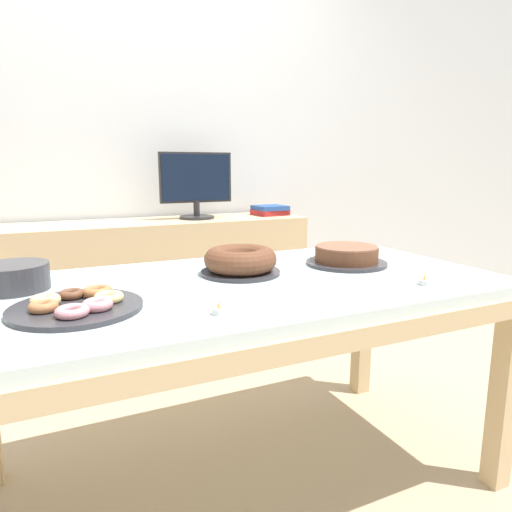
{
  "coord_description": "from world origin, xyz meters",
  "views": [
    {
      "loc": [
        -0.57,
        -1.32,
        1.1
      ],
      "look_at": [
        0.09,
        0.09,
        0.8
      ],
      "focal_mm": 32.0,
      "sensor_mm": 36.0,
      "label": 1
    }
  ],
  "objects_px": {
    "tealight_right_edge": "(238,257)",
    "tealight_near_front": "(219,310)",
    "plate_stack": "(12,277)",
    "tealight_left_edge": "(424,282)",
    "pastry_platter": "(77,305)",
    "book_stack": "(270,210)",
    "computer_monitor": "(196,186)",
    "cake_chocolate_round": "(346,256)",
    "cake_golden_bundt": "(240,261)"
  },
  "relations": [
    {
      "from": "tealight_left_edge",
      "to": "computer_monitor",
      "type": "bearing_deg",
      "value": 99.8
    },
    {
      "from": "tealight_left_edge",
      "to": "tealight_right_edge",
      "type": "relative_size",
      "value": 1.0
    },
    {
      "from": "computer_monitor",
      "to": "tealight_right_edge",
      "type": "bearing_deg",
      "value": -97.6
    },
    {
      "from": "cake_chocolate_round",
      "to": "cake_golden_bundt",
      "type": "relative_size",
      "value": 1.11
    },
    {
      "from": "tealight_right_edge",
      "to": "tealight_near_front",
      "type": "distance_m",
      "value": 0.69
    },
    {
      "from": "book_stack",
      "to": "tealight_right_edge",
      "type": "relative_size",
      "value": 5.36
    },
    {
      "from": "computer_monitor",
      "to": "cake_chocolate_round",
      "type": "bearing_deg",
      "value": -79.22
    },
    {
      "from": "cake_chocolate_round",
      "to": "plate_stack",
      "type": "height_order",
      "value": "plate_stack"
    },
    {
      "from": "computer_monitor",
      "to": "cake_chocolate_round",
      "type": "height_order",
      "value": "computer_monitor"
    },
    {
      "from": "plate_stack",
      "to": "tealight_right_edge",
      "type": "bearing_deg",
      "value": 9.59
    },
    {
      "from": "tealight_near_front",
      "to": "computer_monitor",
      "type": "bearing_deg",
      "value": 74.07
    },
    {
      "from": "plate_stack",
      "to": "tealight_left_edge",
      "type": "height_order",
      "value": "plate_stack"
    },
    {
      "from": "book_stack",
      "to": "computer_monitor",
      "type": "bearing_deg",
      "value": -179.83
    },
    {
      "from": "book_stack",
      "to": "pastry_platter",
      "type": "xyz_separation_m",
      "value": [
        -1.23,
        -1.32,
        -0.09
      ]
    },
    {
      "from": "pastry_platter",
      "to": "tealight_left_edge",
      "type": "height_order",
      "value": "pastry_platter"
    },
    {
      "from": "cake_golden_bundt",
      "to": "plate_stack",
      "type": "bearing_deg",
      "value": 172.03
    },
    {
      "from": "book_stack",
      "to": "pastry_platter",
      "type": "bearing_deg",
      "value": -132.91
    },
    {
      "from": "plate_stack",
      "to": "tealight_right_edge",
      "type": "height_order",
      "value": "plate_stack"
    },
    {
      "from": "cake_chocolate_round",
      "to": "pastry_platter",
      "type": "bearing_deg",
      "value": -170.07
    },
    {
      "from": "cake_golden_bundt",
      "to": "tealight_right_edge",
      "type": "height_order",
      "value": "cake_golden_bundt"
    },
    {
      "from": "computer_monitor",
      "to": "plate_stack",
      "type": "xyz_separation_m",
      "value": [
        -0.91,
        -1.02,
        -0.22
      ]
    },
    {
      "from": "cake_golden_bundt",
      "to": "plate_stack",
      "type": "xyz_separation_m",
      "value": [
        -0.7,
        0.1,
        -0.01
      ]
    },
    {
      "from": "tealight_right_edge",
      "to": "book_stack",
      "type": "bearing_deg",
      "value": 56.27
    },
    {
      "from": "pastry_platter",
      "to": "book_stack",
      "type": "bearing_deg",
      "value": 47.09
    },
    {
      "from": "tealight_right_edge",
      "to": "tealight_near_front",
      "type": "bearing_deg",
      "value": -116.87
    },
    {
      "from": "book_stack",
      "to": "pastry_platter",
      "type": "relative_size",
      "value": 0.64
    },
    {
      "from": "pastry_platter",
      "to": "plate_stack",
      "type": "height_order",
      "value": "plate_stack"
    },
    {
      "from": "tealight_left_edge",
      "to": "tealight_near_front",
      "type": "relative_size",
      "value": 1.0
    },
    {
      "from": "book_stack",
      "to": "cake_chocolate_round",
      "type": "xyz_separation_m",
      "value": [
        -0.26,
        -1.15,
        -0.07
      ]
    },
    {
      "from": "tealight_left_edge",
      "to": "cake_golden_bundt",
      "type": "bearing_deg",
      "value": 140.8
    },
    {
      "from": "pastry_platter",
      "to": "tealight_right_edge",
      "type": "relative_size",
      "value": 8.38
    },
    {
      "from": "tealight_right_edge",
      "to": "tealight_near_front",
      "type": "relative_size",
      "value": 1.0
    },
    {
      "from": "pastry_platter",
      "to": "tealight_near_front",
      "type": "distance_m",
      "value": 0.37
    },
    {
      "from": "cake_golden_bundt",
      "to": "tealight_near_front",
      "type": "relative_size",
      "value": 6.85
    },
    {
      "from": "cake_golden_bundt",
      "to": "pastry_platter",
      "type": "bearing_deg",
      "value": -160.13
    },
    {
      "from": "tealight_left_edge",
      "to": "tealight_near_front",
      "type": "xyz_separation_m",
      "value": [
        -0.69,
        0.0,
        0.0
      ]
    },
    {
      "from": "tealight_right_edge",
      "to": "tealight_near_front",
      "type": "height_order",
      "value": "same"
    },
    {
      "from": "cake_chocolate_round",
      "to": "tealight_left_edge",
      "type": "xyz_separation_m",
      "value": [
        0.04,
        -0.35,
        -0.02
      ]
    },
    {
      "from": "pastry_platter",
      "to": "tealight_near_front",
      "type": "bearing_deg",
      "value": -29.85
    },
    {
      "from": "cake_chocolate_round",
      "to": "tealight_near_front",
      "type": "distance_m",
      "value": 0.74
    },
    {
      "from": "plate_stack",
      "to": "computer_monitor",
      "type": "bearing_deg",
      "value": 48.39
    },
    {
      "from": "computer_monitor",
      "to": "tealight_left_edge",
      "type": "bearing_deg",
      "value": -80.2
    },
    {
      "from": "computer_monitor",
      "to": "plate_stack",
      "type": "distance_m",
      "value": 1.39
    },
    {
      "from": "book_stack",
      "to": "cake_golden_bundt",
      "type": "relative_size",
      "value": 0.78
    },
    {
      "from": "pastry_platter",
      "to": "plate_stack",
      "type": "distance_m",
      "value": 0.34
    },
    {
      "from": "computer_monitor",
      "to": "cake_golden_bundt",
      "type": "distance_m",
      "value": 1.16
    },
    {
      "from": "cake_chocolate_round",
      "to": "plate_stack",
      "type": "relative_size",
      "value": 1.45
    },
    {
      "from": "cake_chocolate_round",
      "to": "tealight_right_edge",
      "type": "height_order",
      "value": "cake_chocolate_round"
    },
    {
      "from": "plate_stack",
      "to": "tealight_left_edge",
      "type": "distance_m",
      "value": 1.26
    },
    {
      "from": "pastry_platter",
      "to": "tealight_near_front",
      "type": "relative_size",
      "value": 8.38
    }
  ]
}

